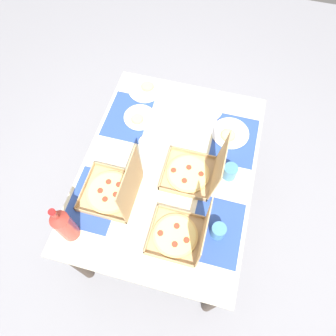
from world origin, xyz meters
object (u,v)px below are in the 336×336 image
plate_middle (139,118)px  plate_far_left (230,134)px  pizza_box_edge_far (114,191)px  pizza_box_corner_left (181,235)px  cup_dark (218,231)px  pizza_box_corner_right (194,172)px  condiment_bowl (146,143)px  cup_clear_right (230,172)px  plate_far_right (205,108)px  soda_bottle (64,225)px  plate_near_right (145,90)px

plate_middle → plate_far_left: bearing=92.8°
pizza_box_edge_far → plate_far_left: bearing=135.7°
plate_middle → pizza_box_corner_left: bearing=32.9°
pizza_box_corner_left → cup_dark: size_ratio=3.37×
pizza_box_edge_far → plate_middle: bearing=-177.2°
pizza_box_corner_right → condiment_bowl: bearing=-111.9°
pizza_box_corner_right → condiment_bowl: 0.35m
cup_clear_right → condiment_bowl: size_ratio=1.06×
pizza_box_edge_far → pizza_box_corner_right: bearing=119.6°
pizza_box_edge_far → cup_clear_right: size_ratio=3.57×
pizza_box_edge_far → plate_far_right: bearing=153.3°
soda_bottle → condiment_bowl: (-0.62, 0.22, -0.11)m
pizza_box_corner_left → plate_near_right: bearing=-152.7°
pizza_box_edge_far → pizza_box_corner_left: (0.14, 0.41, -0.00)m
condiment_bowl → cup_dark: bearing=50.2°
cup_clear_right → condiment_bowl: (-0.08, -0.51, -0.03)m
plate_far_right → soda_bottle: soda_bottle is taller
plate_middle → plate_near_right: size_ratio=0.91×
pizza_box_edge_far → soda_bottle: bearing=-29.3°
cup_dark → condiment_bowl: (-0.42, -0.51, -0.02)m
condiment_bowl → soda_bottle: bearing=-19.7°
cup_clear_right → plate_far_right: bearing=-152.0°
pizza_box_corner_right → plate_far_left: pizza_box_corner_right is taller
pizza_box_corner_left → plate_middle: 0.80m
pizza_box_corner_left → plate_near_right: pizza_box_corner_left is taller
pizza_box_corner_left → condiment_bowl: size_ratio=3.45×
plate_far_right → pizza_box_corner_right: bearing=4.5°
plate_middle → plate_near_right: same height
cup_clear_right → soda_bottle: bearing=-53.5°
plate_far_left → condiment_bowl: 0.51m
pizza_box_edge_far → plate_far_right: (-0.71, 0.35, -0.04)m
plate_near_right → cup_clear_right: 0.80m
pizza_box_corner_left → cup_clear_right: pizza_box_corner_left is taller
pizza_box_corner_left → cup_dark: pizza_box_corner_left is taller
cup_dark → condiment_bowl: bearing=-129.8°
plate_far_left → plate_near_right: 0.63m
plate_middle → pizza_box_edge_far: bearing=2.8°
plate_middle → cup_dark: bearing=45.4°
pizza_box_corner_right → pizza_box_edge_far: (0.22, -0.39, 0.00)m
pizza_box_corner_left → plate_far_right: size_ratio=1.31×
cup_dark → condiment_bowl: 0.66m
plate_middle → plate_near_right: (-0.23, -0.03, -0.00)m
plate_near_right → pizza_box_edge_far: bearing=4.3°
pizza_box_corner_left → plate_far_right: (-0.85, -0.05, -0.04)m
plate_far_left → soda_bottle: (0.82, -0.69, 0.12)m
pizza_box_edge_far → condiment_bowl: size_ratio=3.79×
plate_far_left → plate_near_right: same height
pizza_box_corner_right → pizza_box_edge_far: pizza_box_edge_far is taller
pizza_box_corner_right → cup_clear_right: (-0.05, 0.19, -0.00)m
plate_far_left → plate_far_right: bearing=-128.7°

